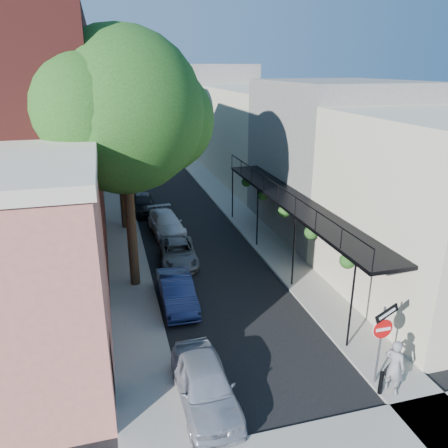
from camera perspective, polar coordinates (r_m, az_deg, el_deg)
ground at (r=13.98m, az=9.59°, el=-24.76°), size 160.00×160.00×0.00m
road_surface at (r=40.35m, az=-8.27°, el=5.71°), size 6.00×64.00×0.01m
sidewalk_left at (r=40.07m, az=-13.97°, el=5.31°), size 2.00×64.00×0.12m
sidewalk_right at (r=40.98m, az=-2.70°, el=6.19°), size 2.00×64.00×0.12m
buildings_left at (r=38.24m, az=-22.61°, el=11.17°), size 10.10×59.10×12.00m
buildings_right at (r=41.05m, az=4.34°, el=12.38°), size 9.80×55.00×10.00m
sign_post at (r=14.74m, az=19.99°, el=-13.10°), size 0.89×0.17×2.99m
bollard at (r=15.21m, az=19.82°, el=-18.93°), size 0.14×0.14×0.80m
oak_near at (r=19.27m, az=-11.82°, el=13.88°), size 7.48×6.80×11.42m
oak_mid at (r=27.27m, az=-13.04°, el=13.71°), size 6.60×6.00×10.20m
oak_far at (r=36.20m, az=-13.86°, el=16.98°), size 7.70×7.00×11.90m
parked_car_a at (r=14.10m, az=-2.51°, el=-20.19°), size 1.70×4.10×1.39m
parked_car_b at (r=19.10m, az=-6.17°, el=-8.76°), size 1.38×3.90×1.28m
parked_car_c at (r=23.03m, az=-5.97°, el=-3.77°), size 2.21×4.19×1.12m
parked_car_d at (r=27.17m, az=-7.57°, el=0.10°), size 2.12×4.53×1.28m
parked_car_e at (r=31.30m, az=-10.55°, el=2.68°), size 1.78×4.03×1.35m
pedestrian at (r=15.11m, az=21.36°, el=-16.95°), size 0.68×0.80×1.85m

